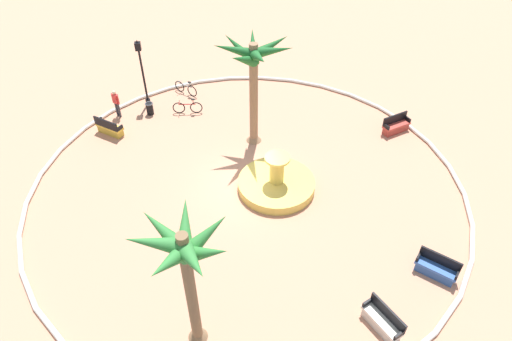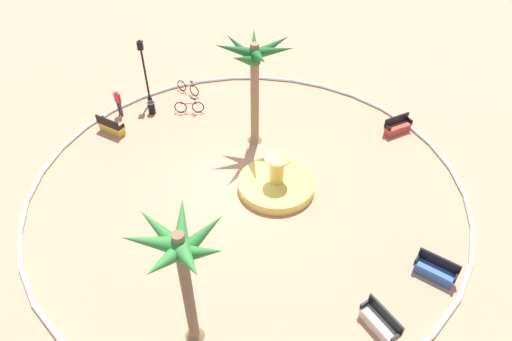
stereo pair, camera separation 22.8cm
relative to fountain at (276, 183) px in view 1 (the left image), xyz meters
name	(u,v)px [view 1 (the left image)]	position (x,y,z in m)	size (l,w,h in m)	color
ground_plane	(247,186)	(1.34, -0.33, -0.29)	(80.00, 80.00, 0.00)	tan
plaza_curb	(247,184)	(1.34, -0.33, -0.19)	(20.44, 20.44, 0.20)	silver
fountain	(276,183)	(0.00, 0.00, 0.00)	(3.63, 3.63, 1.89)	gold
palm_tree_near_fountain	(253,65)	(0.61, -3.82, 4.16)	(3.79, 3.71, 5.80)	#8E6B4C
palm_tree_by_curb	(185,258)	(3.93, 7.12, 4.11)	(3.13, 3.17, 5.62)	brown
bench_east	(382,322)	(-2.50, 7.57, 0.06)	(1.14, 1.66, 1.00)	beige
bench_west	(110,128)	(8.27, -5.44, 0.06)	(1.58, 1.36, 1.00)	gold
bench_north	(396,126)	(-7.19, -3.63, 0.06)	(1.67, 1.04, 1.00)	#B73D33
bench_southeast	(436,269)	(-5.34, 5.66, 0.06)	(1.52, 1.44, 1.00)	#335BA8
lamppost	(142,68)	(6.39, -8.26, 2.07)	(0.32, 0.32, 4.03)	black
trash_bin	(150,108)	(6.20, -7.11, 0.10)	(0.46, 0.46, 0.73)	black
bicycle_red_frame	(186,88)	(4.12, -9.06, 0.10)	(1.33, 1.18, 0.94)	black
bicycle_by_lamppost	(188,107)	(4.04, -6.92, 0.10)	(1.72, 0.44, 0.94)	black
person_cyclist_helmet	(116,102)	(7.98, -7.10, 0.66)	(0.42, 0.38, 1.68)	#33333D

